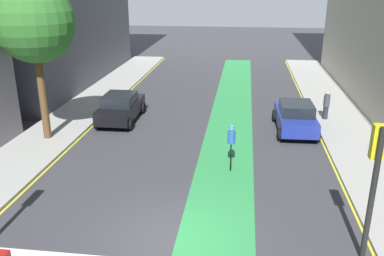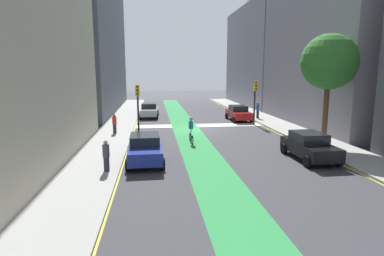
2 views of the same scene
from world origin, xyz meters
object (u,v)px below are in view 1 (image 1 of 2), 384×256
Objects in this scene: car_black_left_far at (121,107)px; street_tree_near at (33,22)px; pedestrian_sidewalk_right_b at (326,105)px; traffic_signal_near_right at (375,167)px; cyclist_in_lane at (231,144)px; car_blue_right_far at (295,117)px.

street_tree_near is (-2.73, -3.33, 4.86)m from car_black_left_far.
pedestrian_sidewalk_right_b reaches higher than car_black_left_far.
pedestrian_sidewalk_right_b is 0.21× the size of street_tree_near.
traffic_signal_near_right is 2.13× the size of cyclist_in_lane.
cyclist_in_lane is at bearing 125.10° from traffic_signal_near_right.
traffic_signal_near_right is 15.01m from car_black_left_far.
pedestrian_sidewalk_right_b is at bearing 85.17° from traffic_signal_near_right.
cyclist_in_lane reaches higher than car_blue_right_far.
street_tree_near is at bearing -166.76° from car_blue_right_far.
traffic_signal_near_right reaches higher than car_black_left_far.
car_blue_right_far is 2.29× the size of cyclist_in_lane.
street_tree_near reaches higher than car_black_left_far.
cyclist_in_lane is at bearing -38.93° from car_black_left_far.
cyclist_in_lane is at bearing -127.62° from pedestrian_sidewalk_right_b.
car_blue_right_far is (-0.83, 10.28, -1.98)m from traffic_signal_near_right.
traffic_signal_near_right is 7.14m from cyclist_in_lane.
pedestrian_sidewalk_right_b is (4.99, 6.48, -0.02)m from cyclist_in_lane.
cyclist_in_lane reaches higher than car_black_left_far.
car_black_left_far is (-9.45, 0.47, 0.00)m from car_blue_right_far.
street_tree_near is at bearing 150.34° from traffic_signal_near_right.
car_blue_right_far is 2.63m from pedestrian_sidewalk_right_b.
street_tree_near is (-14.04, -4.72, 4.71)m from pedestrian_sidewalk_right_b.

